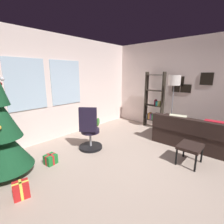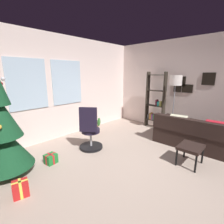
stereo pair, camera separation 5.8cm
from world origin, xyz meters
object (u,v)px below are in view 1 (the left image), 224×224
Objects in this scene: gift_box_green at (51,159)px; floor_lamp at (174,85)px; footstool at (190,148)px; gift_box_red at (21,190)px; bookshelf at (154,104)px; potted_plant at (94,126)px; holiday_tree at (1,131)px; office_chair at (90,133)px; couch at (200,135)px.

floor_lamp is (3.24, -1.12, 1.37)m from gift_box_green.
gift_box_red is (-2.63, 1.55, -0.23)m from footstool.
footstool is 2.82m from gift_box_green.
floor_lamp is (-0.26, -0.70, 0.66)m from bookshelf.
gift_box_red is 0.91m from gift_box_green.
potted_plant is at bearing 148.60° from bookshelf.
holiday_tree is 2.36× the size of office_chair.
office_chair is (-0.93, 1.98, 0.06)m from footstool.
bookshelf is (1.61, 1.67, 0.46)m from footstool.
potted_plant is (-0.13, 2.73, -0.12)m from footstool.
gift_box_red is at bearing -92.39° from holiday_tree.
floor_lamp is at bearing -110.03° from bookshelf.
footstool is 2.09× the size of gift_box_green.
office_chair is at bearing -10.85° from holiday_tree.
holiday_tree is at bearing 138.43° from footstool.
potted_plant is (-1.49, 1.77, -1.24)m from floor_lamp.
office_chair is at bearing -136.77° from potted_plant.
floor_lamp reaches higher than footstool.
office_chair reaches higher than couch.
gift_box_red is at bearing 171.60° from floor_lamp.
holiday_tree reaches higher than couch.
office_chair reaches higher than gift_box_red.
gift_box_red is 1.06× the size of gift_box_green.
bookshelf is (4.21, -0.63, -0.03)m from holiday_tree.
floor_lamp is at bearing -49.97° from potted_plant.
gift_box_red is (-0.03, -0.75, -0.72)m from holiday_tree.
potted_plant is (2.46, 0.43, -0.61)m from holiday_tree.
holiday_tree reaches higher than gift_box_green.
potted_plant is at bearing 9.87° from holiday_tree.
potted_plant reaches higher than gift_box_green.
floor_lamp is at bearing -8.40° from gift_box_red.
office_chair is at bearing 155.92° from floor_lamp.
holiday_tree is (-3.69, 2.22, 0.56)m from couch.
office_chair is at bearing 136.79° from couch.
holiday_tree is 1.75m from office_chair.
holiday_tree reaches higher than office_chair.
holiday_tree is at bearing 161.27° from floor_lamp.
office_chair is at bearing 172.92° from bookshelf.
footstool is at bearing -144.67° from floor_lamp.
floor_lamp reaches higher than potted_plant.
bookshelf is 3.14× the size of potted_plant.
gift_box_red is 0.14× the size of bookshelf.
bookshelf reaches higher than gift_box_green.
footstool is 2.74m from potted_plant.
holiday_tree is at bearing 169.15° from office_chair.
couch is at bearing 4.40° from footstool.
couch is 1.75m from bookshelf.
couch is at bearing -31.01° from holiday_tree.
floor_lamp is at bearing 35.33° from footstool.
couch is 2.77m from office_chair.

